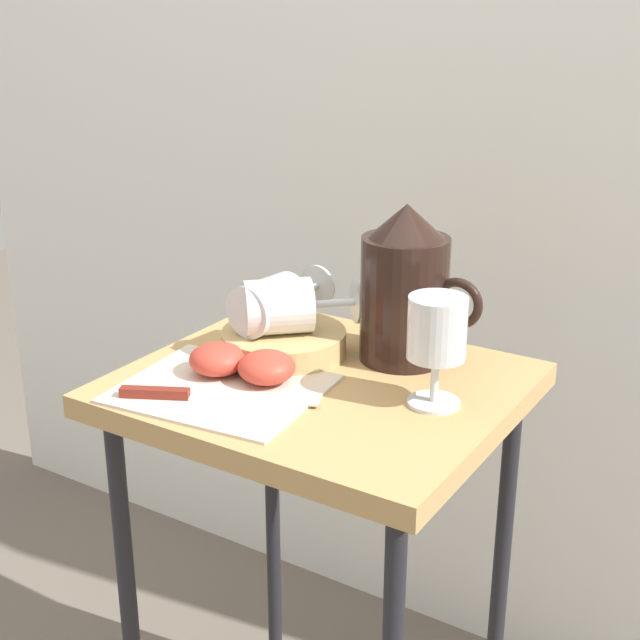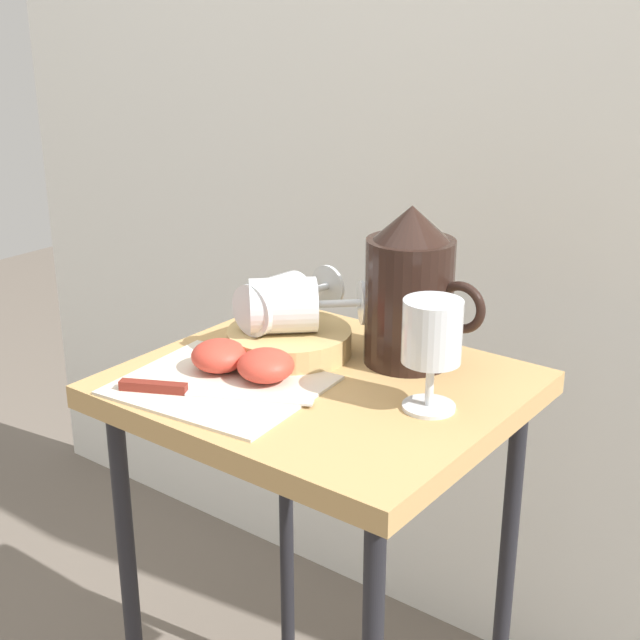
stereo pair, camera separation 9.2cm
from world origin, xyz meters
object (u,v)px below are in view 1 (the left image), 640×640
wine_glass_tipped_near (281,306)px  apple_half_right (267,367)px  wine_glass_tipped_far (271,304)px  apple_half_left (217,359)px  pitcher (405,298)px  knife (189,395)px  basket_tray (284,343)px  table (320,440)px  wine_glass_upright (437,335)px

wine_glass_tipped_near → apple_half_right: 0.11m
wine_glass_tipped_far → apple_half_left: wine_glass_tipped_far is taller
pitcher → apple_half_left: size_ratio=2.93×
knife → basket_tray: bearing=86.0°
table → wine_glass_tipped_far: 0.19m
table → wine_glass_tipped_near: bearing=157.2°
wine_glass_tipped_near → apple_half_right: wine_glass_tipped_near is taller
table → pitcher: pitcher is taller
wine_glass_upright → wine_glass_tipped_near: bearing=173.6°
wine_glass_upright → apple_half_right: 0.22m
apple_half_left → apple_half_right: 0.07m
wine_glass_upright → apple_half_left: wine_glass_upright is taller
table → apple_half_left: apple_half_left is taller
wine_glass_tipped_near → wine_glass_tipped_far: bearing=167.3°
basket_tray → table: bearing=-26.5°
basket_tray → wine_glass_tipped_near: bearing=-76.9°
apple_half_right → wine_glass_upright: bearing=16.5°
wine_glass_tipped_near → wine_glass_upright: bearing=-6.4°
wine_glass_tipped_near → wine_glass_tipped_far: size_ratio=0.99×
apple_half_left → apple_half_right: bearing=9.8°
wine_glass_upright → knife: bearing=-149.3°
basket_tray → pitcher: size_ratio=0.80×
basket_tray → pitcher: bearing=27.2°
pitcher → wine_glass_upright: (0.10, -0.11, 0.00)m
table → pitcher: 0.22m
wine_glass_upright → knife: size_ratio=0.61×
wine_glass_tipped_far → knife: (0.01, -0.18, -0.06)m
wine_glass_tipped_near → knife: bearing=-94.7°
wine_glass_upright → apple_half_right: wine_glass_upright is taller
wine_glass_upright → wine_glass_tipped_near: 0.24m
wine_glass_tipped_near → apple_half_right: (0.04, -0.09, -0.05)m
wine_glass_tipped_near → pitcher: bearing=29.8°
wine_glass_upright → apple_half_left: size_ratio=1.87×
apple_half_right → pitcher: bearing=57.7°
table → apple_half_right: 0.13m
wine_glass_tipped_far → knife: bearing=-88.2°
table → pitcher: (0.06, 0.12, 0.17)m
pitcher → wine_glass_upright: bearing=-48.2°
wine_glass_tipped_far → wine_glass_tipped_near: bearing=-12.7°
wine_glass_tipped_near → wine_glass_tipped_far: wine_glass_tipped_near is taller
apple_half_right → apple_half_left: bearing=-170.2°
table → apple_half_right: apple_half_right is taller
apple_half_right → knife: apple_half_right is taller
basket_tray → wine_glass_upright: size_ratio=1.25×
wine_glass_tipped_far → basket_tray: bearing=8.4°
apple_half_right → table: bearing=47.9°
pitcher → basket_tray: bearing=-152.8°
wine_glass_tipped_far → apple_half_left: (-0.01, -0.10, -0.05)m
table → apple_half_right: size_ratio=9.77×
knife → apple_half_left: bearing=102.8°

